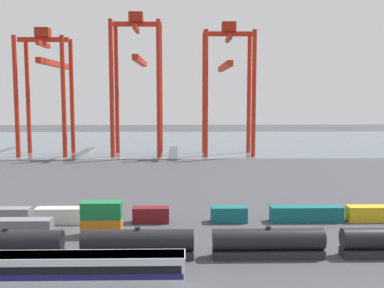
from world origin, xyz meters
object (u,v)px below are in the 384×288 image
(shipping_container_13, at_px, (383,214))
(gantry_crane_west, at_px, (47,77))
(shipping_container_9, at_px, (73,215))
(shipping_container_11, at_px, (229,214))
(shipping_container_10, at_px, (151,215))
(gantry_crane_central, at_px, (138,71))
(gantry_crane_east, at_px, (227,76))
(freight_tank_row, at_px, (268,243))

(shipping_container_13, distance_m, gantry_crane_west, 124.51)
(shipping_container_9, xyz_separation_m, shipping_container_11, (26.09, 0.00, 0.00))
(shipping_container_9, relative_size, shipping_container_10, 2.00)
(gantry_crane_west, bearing_deg, shipping_container_10, -64.63)
(shipping_container_9, relative_size, shipping_container_13, 1.00)
(gantry_crane_west, bearing_deg, gantry_crane_central, -0.77)
(shipping_container_13, relative_size, gantry_crane_east, 0.26)
(gantry_crane_east, bearing_deg, shipping_container_11, -95.37)
(shipping_container_13, relative_size, gantry_crane_west, 0.27)
(shipping_container_10, height_order, shipping_container_13, same)
(shipping_container_13, bearing_deg, shipping_container_9, 180.00)
(shipping_container_13, bearing_deg, gantry_crane_west, 132.26)
(freight_tank_row, xyz_separation_m, gantry_crane_east, (5.02, 106.71, 25.96))
(freight_tank_row, distance_m, gantry_crane_east, 109.94)
(shipping_container_10, bearing_deg, gantry_crane_west, 115.37)
(shipping_container_11, relative_size, gantry_crane_east, 0.13)
(freight_tank_row, bearing_deg, shipping_container_9, 150.45)
(shipping_container_11, distance_m, gantry_crane_central, 96.98)
(shipping_container_9, bearing_deg, freight_tank_row, -29.55)
(shipping_container_11, distance_m, shipping_container_13, 26.09)
(shipping_container_10, height_order, gantry_crane_east, gantry_crane_east)
(shipping_container_13, distance_m, gantry_crane_central, 106.40)
(shipping_container_9, relative_size, gantry_crane_central, 0.24)
(shipping_container_13, xyz_separation_m, gantry_crane_west, (-81.88, 90.11, 26.06))
(shipping_container_11, xyz_separation_m, shipping_container_13, (26.09, 0.00, 0.00))
(shipping_container_9, relative_size, shipping_container_11, 2.00)
(freight_tank_row, bearing_deg, gantry_crane_central, 104.29)
(shipping_container_11, bearing_deg, shipping_container_13, 0.00)
(shipping_container_11, height_order, gantry_crane_central, gantry_crane_central)
(freight_tank_row, relative_size, shipping_container_10, 13.72)
(shipping_container_10, distance_m, gantry_crane_east, 96.26)
(gantry_crane_west, relative_size, gantry_crane_east, 0.95)
(shipping_container_9, distance_m, gantry_crane_east, 99.98)
(shipping_container_11, distance_m, gantry_crane_west, 109.14)
(shipping_container_9, relative_size, gantry_crane_west, 0.27)
(shipping_container_9, height_order, shipping_container_13, same)
(shipping_container_13, height_order, gantry_crane_central, gantry_crane_central)
(shipping_container_9, bearing_deg, shipping_container_11, 0.00)
(freight_tank_row, bearing_deg, gantry_crane_west, 119.00)
(gantry_crane_west, xyz_separation_m, gantry_crane_east, (64.24, -0.15, 0.57))
(shipping_container_11, height_order, gantry_crane_east, gantry_crane_east)
(shipping_container_10, bearing_deg, shipping_container_11, 0.00)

